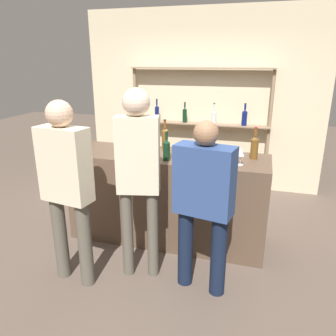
{
  "coord_description": "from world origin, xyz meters",
  "views": [
    {
      "loc": [
        0.98,
        -3.35,
        2.04
      ],
      "look_at": [
        0.0,
        0.0,
        0.87
      ],
      "focal_mm": 35.0,
      "sensor_mm": 36.0,
      "label": 1
    }
  ],
  "objects_px": {
    "counter_bottle_1": "(165,138)",
    "customer_center": "(138,168)",
    "wine_glass": "(241,152)",
    "customer_left": "(66,182)",
    "counter_bottle_3": "(133,139)",
    "counter_bottle_0": "(254,147)",
    "cork_jar": "(147,147)",
    "customer_right": "(204,198)",
    "counter_bottle_2": "(166,149)",
    "ice_bucket": "(205,149)"
  },
  "relations": [
    {
      "from": "counter_bottle_3",
      "to": "customer_left",
      "type": "xyz_separation_m",
      "value": [
        -0.18,
        -1.13,
        -0.14
      ]
    },
    {
      "from": "cork_jar",
      "to": "customer_left",
      "type": "height_order",
      "value": "customer_left"
    },
    {
      "from": "customer_center",
      "to": "counter_bottle_3",
      "type": "bearing_deg",
      "value": 11.39
    },
    {
      "from": "counter_bottle_3",
      "to": "customer_center",
      "type": "height_order",
      "value": "customer_center"
    },
    {
      "from": "counter_bottle_3",
      "to": "customer_right",
      "type": "xyz_separation_m",
      "value": [
        1.0,
        -0.91,
        -0.25
      ]
    },
    {
      "from": "counter_bottle_3",
      "to": "customer_left",
      "type": "relative_size",
      "value": 0.18
    },
    {
      "from": "counter_bottle_1",
      "to": "counter_bottle_0",
      "type": "bearing_deg",
      "value": -7.44
    },
    {
      "from": "counter_bottle_0",
      "to": "wine_glass",
      "type": "bearing_deg",
      "value": -115.06
    },
    {
      "from": "counter_bottle_1",
      "to": "counter_bottle_2",
      "type": "distance_m",
      "value": 0.47
    },
    {
      "from": "cork_jar",
      "to": "customer_center",
      "type": "height_order",
      "value": "customer_center"
    },
    {
      "from": "counter_bottle_1",
      "to": "wine_glass",
      "type": "height_order",
      "value": "counter_bottle_1"
    },
    {
      "from": "customer_left",
      "to": "counter_bottle_3",
      "type": "bearing_deg",
      "value": -0.44
    },
    {
      "from": "counter_bottle_1",
      "to": "counter_bottle_3",
      "type": "distance_m",
      "value": 0.37
    },
    {
      "from": "ice_bucket",
      "to": "customer_center",
      "type": "bearing_deg",
      "value": -122.68
    },
    {
      "from": "counter_bottle_0",
      "to": "customer_center",
      "type": "height_order",
      "value": "customer_center"
    },
    {
      "from": "ice_bucket",
      "to": "cork_jar",
      "type": "relative_size",
      "value": 1.65
    },
    {
      "from": "customer_right",
      "to": "customer_left",
      "type": "bearing_deg",
      "value": 111.21
    },
    {
      "from": "counter_bottle_0",
      "to": "wine_glass",
      "type": "xyz_separation_m",
      "value": [
        -0.12,
        -0.26,
        0.0
      ]
    },
    {
      "from": "counter_bottle_3",
      "to": "ice_bucket",
      "type": "bearing_deg",
      "value": -8.17
    },
    {
      "from": "cork_jar",
      "to": "customer_center",
      "type": "distance_m",
      "value": 0.8
    },
    {
      "from": "counter_bottle_2",
      "to": "customer_left",
      "type": "relative_size",
      "value": 0.19
    },
    {
      "from": "customer_center",
      "to": "cork_jar",
      "type": "bearing_deg",
      "value": 1.28
    },
    {
      "from": "customer_left",
      "to": "counter_bottle_1",
      "type": "bearing_deg",
      "value": -13.87
    },
    {
      "from": "customer_center",
      "to": "counter_bottle_1",
      "type": "bearing_deg",
      "value": -10.14
    },
    {
      "from": "counter_bottle_1",
      "to": "cork_jar",
      "type": "height_order",
      "value": "counter_bottle_1"
    },
    {
      "from": "counter_bottle_0",
      "to": "counter_bottle_3",
      "type": "relative_size",
      "value": 1.07
    },
    {
      "from": "counter_bottle_0",
      "to": "wine_glass",
      "type": "height_order",
      "value": "counter_bottle_0"
    },
    {
      "from": "counter_bottle_3",
      "to": "customer_left",
      "type": "bearing_deg",
      "value": -99.28
    },
    {
      "from": "counter_bottle_1",
      "to": "counter_bottle_2",
      "type": "relative_size",
      "value": 1.07
    },
    {
      "from": "counter_bottle_0",
      "to": "counter_bottle_2",
      "type": "relative_size",
      "value": 1.05
    },
    {
      "from": "ice_bucket",
      "to": "customer_right",
      "type": "xyz_separation_m",
      "value": [
        0.13,
        -0.78,
        -0.23
      ]
    },
    {
      "from": "wine_glass",
      "to": "customer_left",
      "type": "relative_size",
      "value": 0.1
    },
    {
      "from": "ice_bucket",
      "to": "customer_left",
      "type": "xyz_separation_m",
      "value": [
        -1.06,
        -1.0,
        -0.12
      ]
    },
    {
      "from": "cork_jar",
      "to": "customer_center",
      "type": "xyz_separation_m",
      "value": [
        0.2,
        -0.77,
        0.01
      ]
    },
    {
      "from": "wine_glass",
      "to": "customer_center",
      "type": "relative_size",
      "value": 0.1
    },
    {
      "from": "counter_bottle_2",
      "to": "customer_center",
      "type": "height_order",
      "value": "customer_center"
    },
    {
      "from": "counter_bottle_2",
      "to": "cork_jar",
      "type": "distance_m",
      "value": 0.37
    },
    {
      "from": "cork_jar",
      "to": "counter_bottle_0",
      "type": "bearing_deg",
      "value": 4.69
    },
    {
      "from": "customer_left",
      "to": "wine_glass",
      "type": "bearing_deg",
      "value": -50.01
    },
    {
      "from": "customer_left",
      "to": "cork_jar",
      "type": "bearing_deg",
      "value": -11.48
    },
    {
      "from": "counter_bottle_1",
      "to": "customer_center",
      "type": "xyz_separation_m",
      "value": [
        0.05,
        -1.0,
        -0.05
      ]
    },
    {
      "from": "wine_glass",
      "to": "customer_right",
      "type": "bearing_deg",
      "value": -110.91
    },
    {
      "from": "counter_bottle_3",
      "to": "customer_center",
      "type": "distance_m",
      "value": 0.95
    },
    {
      "from": "counter_bottle_1",
      "to": "counter_bottle_3",
      "type": "bearing_deg",
      "value": -158.81
    },
    {
      "from": "wine_glass",
      "to": "customer_left",
      "type": "bearing_deg",
      "value": -148.85
    },
    {
      "from": "counter_bottle_2",
      "to": "customer_center",
      "type": "distance_m",
      "value": 0.56
    },
    {
      "from": "counter_bottle_0",
      "to": "ice_bucket",
      "type": "xyz_separation_m",
      "value": [
        -0.5,
        -0.12,
        -0.03
      ]
    },
    {
      "from": "counter_bottle_0",
      "to": "cork_jar",
      "type": "xyz_separation_m",
      "value": [
        -1.17,
        -0.1,
        -0.07
      ]
    },
    {
      "from": "wine_glass",
      "to": "counter_bottle_1",
      "type": "bearing_deg",
      "value": 156.43
    },
    {
      "from": "counter_bottle_0",
      "to": "customer_left",
      "type": "xyz_separation_m",
      "value": [
        -1.56,
        -1.13,
        -0.15
      ]
    }
  ]
}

